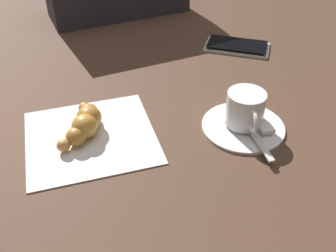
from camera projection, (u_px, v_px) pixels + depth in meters
name	position (u px, v px, depth m)	size (l,w,h in m)	color
ground_plane	(174.00, 124.00, 0.64)	(1.80, 1.80, 0.00)	#4D3426
saucer	(243.00, 125.00, 0.63)	(0.13, 0.13, 0.01)	white
espresso_cup	(246.00, 108.00, 0.61)	(0.06, 0.09, 0.05)	white
teaspoon	(249.00, 125.00, 0.62)	(0.02, 0.13, 0.01)	silver
sugar_packet	(260.00, 121.00, 0.63)	(0.06, 0.02, 0.01)	white
napkin	(91.00, 136.00, 0.61)	(0.20, 0.19, 0.00)	white
croissant	(85.00, 123.00, 0.61)	(0.08, 0.12, 0.04)	#BA7D41
cell_phone	(237.00, 46.00, 0.85)	(0.16, 0.13, 0.01)	#B6BAB8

